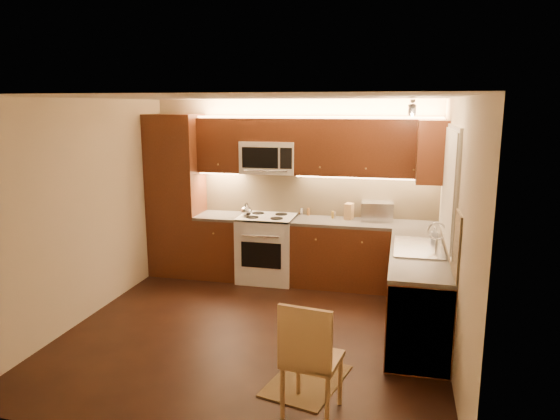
% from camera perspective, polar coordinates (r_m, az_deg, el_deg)
% --- Properties ---
extents(floor, '(4.00, 4.00, 0.01)m').
position_cam_1_polar(floor, '(5.78, -2.78, -13.25)').
color(floor, black).
rests_on(floor, ground).
extents(ceiling, '(4.00, 4.00, 0.01)m').
position_cam_1_polar(ceiling, '(5.25, -3.05, 12.37)').
color(ceiling, beige).
rests_on(ceiling, ground).
extents(wall_back, '(4.00, 0.01, 2.50)m').
position_cam_1_polar(wall_back, '(7.29, 1.48, 2.28)').
color(wall_back, '#BEAC8B').
rests_on(wall_back, ground).
extents(wall_front, '(4.00, 0.01, 2.50)m').
position_cam_1_polar(wall_front, '(3.58, -11.95, -7.89)').
color(wall_front, '#BEAC8B').
rests_on(wall_front, ground).
extents(wall_left, '(0.01, 4.00, 2.50)m').
position_cam_1_polar(wall_left, '(6.23, -20.86, -0.07)').
color(wall_left, '#BEAC8B').
rests_on(wall_left, ground).
extents(wall_right, '(0.01, 4.00, 2.50)m').
position_cam_1_polar(wall_right, '(5.20, 18.79, -2.13)').
color(wall_right, '#BEAC8B').
rests_on(wall_right, ground).
extents(pantry, '(0.70, 0.60, 2.30)m').
position_cam_1_polar(pantry, '(7.54, -11.38, 1.60)').
color(pantry, '#41200E').
rests_on(pantry, floor).
extents(base_cab_back_left, '(0.62, 0.60, 0.86)m').
position_cam_1_polar(base_cab_back_left, '(7.45, -6.53, -4.05)').
color(base_cab_back_left, '#41200E').
rests_on(base_cab_back_left, floor).
extents(counter_back_left, '(0.62, 0.60, 0.04)m').
position_cam_1_polar(counter_back_left, '(7.34, -6.61, -0.67)').
color(counter_back_left, '#322F2D').
rests_on(counter_back_left, base_cab_back_left).
extents(base_cab_back_right, '(1.92, 0.60, 0.86)m').
position_cam_1_polar(base_cab_back_right, '(7.04, 9.28, -5.05)').
color(base_cab_back_right, '#41200E').
rests_on(base_cab_back_right, floor).
extents(counter_back_right, '(1.92, 0.60, 0.04)m').
position_cam_1_polar(counter_back_right, '(6.93, 9.40, -1.48)').
color(counter_back_right, '#322F2D').
rests_on(counter_back_right, base_cab_back_right).
extents(base_cab_right, '(0.60, 2.00, 0.86)m').
position_cam_1_polar(base_cab_right, '(5.80, 14.91, -8.97)').
color(base_cab_right, '#41200E').
rests_on(base_cab_right, floor).
extents(counter_right, '(0.60, 2.00, 0.04)m').
position_cam_1_polar(counter_right, '(5.66, 15.15, -4.70)').
color(counter_right, '#322F2D').
rests_on(counter_right, base_cab_right).
extents(dishwasher, '(0.58, 0.60, 0.84)m').
position_cam_1_polar(dishwasher, '(5.15, 15.10, -11.67)').
color(dishwasher, silver).
rests_on(dishwasher, floor).
extents(backsplash_back, '(3.30, 0.02, 0.60)m').
position_cam_1_polar(backsplash_back, '(7.22, 4.18, 1.77)').
color(backsplash_back, tan).
rests_on(backsplash_back, wall_back).
extents(backsplash_right, '(0.02, 2.00, 0.60)m').
position_cam_1_polar(backsplash_right, '(5.60, 18.29, -1.67)').
color(backsplash_right, tan).
rests_on(backsplash_right, wall_right).
extents(upper_cab_back_left, '(0.62, 0.35, 0.75)m').
position_cam_1_polar(upper_cab_back_left, '(7.31, -6.46, 7.18)').
color(upper_cab_back_left, '#41200E').
rests_on(upper_cab_back_left, wall_back).
extents(upper_cab_back_right, '(1.92, 0.35, 0.75)m').
position_cam_1_polar(upper_cab_back_right, '(6.90, 9.75, 6.83)').
color(upper_cab_back_right, '#41200E').
rests_on(upper_cab_back_right, wall_back).
extents(upper_cab_bridge, '(0.76, 0.35, 0.31)m').
position_cam_1_polar(upper_cab_bridge, '(7.10, -1.18, 8.90)').
color(upper_cab_bridge, '#41200E').
rests_on(upper_cab_bridge, wall_back).
extents(upper_cab_right_corner, '(0.35, 0.50, 0.75)m').
position_cam_1_polar(upper_cab_right_corner, '(6.47, 16.49, 6.22)').
color(upper_cab_right_corner, '#41200E').
rests_on(upper_cab_right_corner, wall_right).
extents(stove, '(0.76, 0.65, 0.92)m').
position_cam_1_polar(stove, '(7.22, -1.42, -4.24)').
color(stove, silver).
rests_on(stove, floor).
extents(microwave, '(0.76, 0.38, 0.44)m').
position_cam_1_polar(microwave, '(7.11, -1.20, 5.87)').
color(microwave, silver).
rests_on(microwave, wall_back).
extents(window_frame, '(0.03, 1.44, 1.24)m').
position_cam_1_polar(window_frame, '(5.67, 18.37, 2.61)').
color(window_frame, silver).
rests_on(window_frame, wall_right).
extents(window_blinds, '(0.02, 1.36, 1.16)m').
position_cam_1_polar(window_blinds, '(5.67, 18.17, 2.62)').
color(window_blinds, silver).
rests_on(window_blinds, wall_right).
extents(sink, '(0.52, 0.86, 0.15)m').
position_cam_1_polar(sink, '(5.78, 15.16, -3.38)').
color(sink, silver).
rests_on(sink, counter_right).
extents(faucet, '(0.20, 0.04, 0.30)m').
position_cam_1_polar(faucet, '(5.77, 16.99, -2.74)').
color(faucet, silver).
rests_on(faucet, counter_right).
extents(track_light_bar, '(0.04, 1.20, 0.03)m').
position_cam_1_polar(track_light_bar, '(5.44, 14.43, 11.58)').
color(track_light_bar, silver).
rests_on(track_light_bar, ceiling).
extents(kettle, '(0.17, 0.17, 0.19)m').
position_cam_1_polar(kettle, '(7.10, -3.76, 0.07)').
color(kettle, silver).
rests_on(kettle, stove).
extents(toaster_oven, '(0.44, 0.34, 0.25)m').
position_cam_1_polar(toaster_oven, '(7.04, 10.69, -0.10)').
color(toaster_oven, silver).
rests_on(toaster_oven, counter_back_right).
extents(knife_block, '(0.12, 0.17, 0.22)m').
position_cam_1_polar(knife_block, '(7.05, 7.66, -0.14)').
color(knife_block, '#A28449').
rests_on(knife_block, counter_back_right).
extents(spice_jar_a, '(0.06, 0.06, 0.10)m').
position_cam_1_polar(spice_jar_a, '(7.26, 2.45, -0.16)').
color(spice_jar_a, silver).
rests_on(spice_jar_a, counter_back_right).
extents(spice_jar_b, '(0.05, 0.05, 0.10)m').
position_cam_1_polar(spice_jar_b, '(7.24, 3.17, -0.19)').
color(spice_jar_b, brown).
rests_on(spice_jar_b, counter_back_right).
extents(spice_jar_c, '(0.05, 0.05, 0.10)m').
position_cam_1_polar(spice_jar_c, '(7.10, 6.05, -0.49)').
color(spice_jar_c, silver).
rests_on(spice_jar_c, counter_back_right).
extents(spice_jar_d, '(0.05, 0.05, 0.10)m').
position_cam_1_polar(spice_jar_d, '(7.08, 5.85, -0.52)').
color(spice_jar_d, olive).
rests_on(spice_jar_d, counter_back_right).
extents(soap_bottle, '(0.09, 0.09, 0.17)m').
position_cam_1_polar(soap_bottle, '(6.09, 16.73, -2.60)').
color(soap_bottle, silver).
rests_on(soap_bottle, counter_right).
extents(rug, '(0.75, 0.96, 0.01)m').
position_cam_1_polar(rug, '(4.85, 2.99, -18.36)').
color(rug, black).
rests_on(rug, floor).
extents(dining_chair, '(0.48, 0.48, 0.96)m').
position_cam_1_polar(dining_chair, '(4.22, 3.61, -15.88)').
color(dining_chair, '#A28449').
rests_on(dining_chair, floor).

